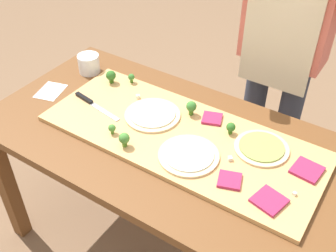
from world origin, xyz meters
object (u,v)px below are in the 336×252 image
object	(u,v)px
pizza_whole_cheese_artichoke	(152,115)
pizza_whole_white_garlic	(189,155)
flour_cup	(89,65)
broccoli_floret_front_left	(231,127)
cheese_crumble_c	(230,159)
pizza_slice_far_right	(230,180)
pizza_slice_near_left	(269,201)
cheese_crumble_a	(138,97)
chefs_knife	(91,103)
pizza_slice_near_right	(307,170)
broccoli_floret_front_right	(191,107)
broccoli_floret_back_right	(124,139)
broccoli_floret_back_mid	(111,76)
broccoli_floret_back_left	(131,77)
cheese_crumble_b	(295,194)
broccoli_floret_center_right	(112,128)
cook_center	(285,40)
recipe_note	(51,91)
prep_table	(170,155)
cheese_crumble_d	(192,104)
pizza_slice_far_left	(212,118)
pizza_whole_pesto_green	(261,148)

from	to	relation	value
pizza_whole_cheese_artichoke	pizza_whole_white_garlic	bearing A→B (deg)	-26.95
flour_cup	broccoli_floret_front_left	bearing A→B (deg)	-4.92
cheese_crumble_c	pizza_slice_far_right	bearing A→B (deg)	-64.43
pizza_slice_near_left	cheese_crumble_a	distance (m)	0.79
chefs_knife	pizza_slice_near_right	bearing A→B (deg)	6.92
broccoli_floret_front_right	broccoli_floret_back_right	world-z (taller)	broccoli_floret_front_right
broccoli_floret_front_right	flour_cup	xyz separation A→B (m)	(-0.64, 0.05, -0.02)
pizza_slice_near_right	chefs_knife	bearing A→B (deg)	-173.08
broccoli_floret_back_mid	broccoli_floret_back_right	xyz separation A→B (m)	(0.34, -0.33, -0.00)
pizza_whole_white_garlic	cheese_crumble_a	distance (m)	0.45
broccoli_floret_back_left	broccoli_floret_front_left	xyz separation A→B (m)	(0.58, -0.08, 0.00)
cheese_crumble_b	cheese_crumble_c	size ratio (longest dim) A/B	0.76
pizza_whole_white_garlic	pizza_slice_near_left	bearing A→B (deg)	-7.07
pizza_slice_far_right	broccoli_floret_back_right	world-z (taller)	broccoli_floret_back_right
pizza_slice_near_right	broccoli_floret_center_right	size ratio (longest dim) A/B	2.31
cook_center	pizza_slice_far_right	bearing A→B (deg)	-81.08
chefs_knife	cheese_crumble_b	distance (m)	0.97
pizza_whole_cheese_artichoke	pizza_whole_white_garlic	size ratio (longest dim) A/B	1.02
recipe_note	broccoli_floret_back_left	bearing A→B (deg)	40.05
prep_table	chefs_knife	world-z (taller)	chefs_knife
cheese_crumble_a	cheese_crumble_c	world-z (taller)	same
broccoli_floret_front_left	cheese_crumble_a	distance (m)	0.47
chefs_knife	cheese_crumble_c	size ratio (longest dim) A/B	18.12
cheese_crumble_d	cook_center	distance (m)	0.56
pizza_slice_far_right	cook_center	world-z (taller)	cook_center
cheese_crumble_c	chefs_knife	bearing A→B (deg)	-178.91
pizza_slice_near_left	broccoli_floret_center_right	bearing A→B (deg)	-179.14
broccoli_floret_back_right	cheese_crumble_a	xyz separation A→B (m)	(-0.15, 0.30, -0.03)
cheese_crumble_d	cook_center	size ratio (longest dim) A/B	0.01
broccoli_floret_front_right	broccoli_floret_front_left	xyz separation A→B (m)	(0.20, -0.02, -0.01)
broccoli_floret_front_left	cheese_crumble_a	xyz separation A→B (m)	(-0.47, -0.01, -0.02)
broccoli_floret_back_right	broccoli_floret_front_left	distance (m)	0.44
pizza_slice_far_left	pizza_whole_pesto_green	bearing A→B (deg)	-13.23
cheese_crumble_b	flour_cup	bearing A→B (deg)	167.97
broccoli_floret_back_right	broccoli_floret_front_right	bearing A→B (deg)	70.18
pizza_slice_near_left	cheese_crumble_a	world-z (taller)	cheese_crumble_a
pizza_whole_pesto_green	broccoli_floret_back_right	distance (m)	0.55
broccoli_floret_back_mid	flour_cup	bearing A→B (deg)	166.82
pizza_whole_white_garlic	pizza_slice_near_right	world-z (taller)	pizza_whole_white_garlic
pizza_whole_cheese_artichoke	broccoli_floret_front_left	xyz separation A→B (m)	(0.34, 0.08, 0.02)
pizza_slice_far_right	broccoli_floret_back_mid	xyz separation A→B (m)	(-0.78, 0.28, 0.03)
broccoli_floret_front_left	pizza_slice_far_left	bearing A→B (deg)	159.36
broccoli_floret_front_right	cheese_crumble_b	bearing A→B (deg)	-20.43
pizza_slice_far_right	broccoli_floret_front_right	bearing A→B (deg)	140.15
pizza_whole_cheese_artichoke	cheese_crumble_b	distance (m)	0.69
broccoli_floret_back_mid	cheese_crumble_d	distance (m)	0.43
prep_table	broccoli_floret_front_left	bearing A→B (deg)	33.54
chefs_knife	pizza_slice_far_right	bearing A→B (deg)	-6.71
broccoli_floret_front_right	broccoli_floret_back_right	xyz separation A→B (m)	(-0.12, -0.33, -0.00)
chefs_knife	pizza_whole_pesto_green	xyz separation A→B (m)	(0.78, 0.14, 0.00)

